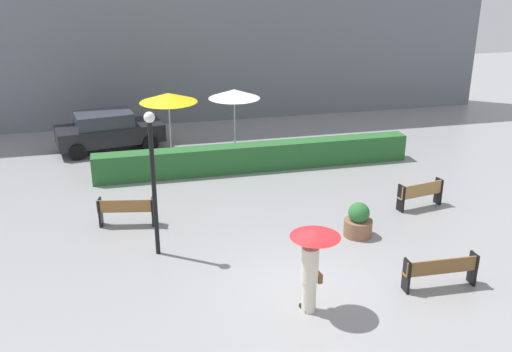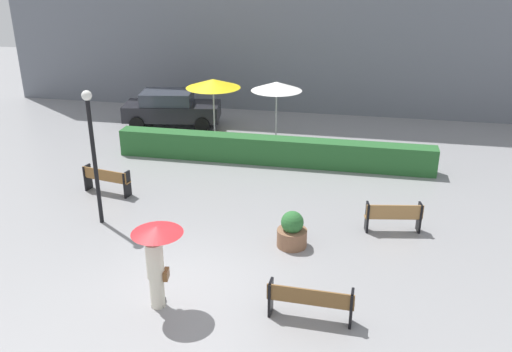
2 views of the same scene
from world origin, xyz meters
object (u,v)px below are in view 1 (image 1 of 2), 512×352
Objects in this scene: bench_far_left at (126,210)px; patio_umbrella_yellow at (168,98)px; bench_far_right at (421,193)px; bench_near_right at (441,270)px; pedestrian_with_umbrella at (312,256)px; parked_car at (108,130)px; planter_pot at (358,222)px; patio_umbrella_white at (234,94)px; lamp_post at (153,170)px.

bench_far_left is 6.68m from patio_umbrella_yellow.
bench_far_right is 4.80m from bench_near_right.
parked_car is at bearing 108.44° from pedestrian_with_umbrella.
bench_far_right is at bearing 26.89° from planter_pot.
patio_umbrella_white is at bearing 86.76° from pedestrian_with_umbrella.
pedestrian_with_umbrella is (-3.31, -0.16, 0.87)m from bench_near_right.
planter_pot is at bearing -153.11° from bench_far_right.
bench_near_right is at bearing -65.30° from patio_umbrella_yellow.
bench_near_right is at bearing -77.00° from patio_umbrella_white.
planter_pot is at bearing -19.07° from bench_far_left.
parked_car reaches higher than bench_far_left.
patio_umbrella_white reaches higher than pedestrian_with_umbrella.
pedestrian_with_umbrella is (3.86, -5.43, 0.85)m from bench_far_left.
bench_far_left is 2.80m from lamp_post.
bench_near_right is 7.49m from lamp_post.
bench_near_right is 8.90m from bench_far_left.
patio_umbrella_white is at bearing -14.39° from parked_car.
bench_near_right is 3.18m from planter_pot.
pedestrian_with_umbrella is 11.76m from patio_umbrella_yellow.
bench_far_right is 2.99m from planter_pot.
planter_pot is 8.81m from patio_umbrella_white.
planter_pot is 9.63m from patio_umbrella_yellow.
bench_far_left is at bearing -126.05° from patio_umbrella_white.
patio_umbrella_yellow is at bearing -29.72° from parked_car.
parked_car is (-4.96, 1.27, -1.50)m from patio_umbrella_white.
patio_umbrella_yellow is (1.19, 8.06, -0.07)m from lamp_post.
planter_pot is at bearing 52.33° from pedestrian_with_umbrella.
patio_umbrella_yellow is (-4.43, 8.33, 1.90)m from planter_pot.
lamp_post is at bearing 131.74° from pedestrian_with_umbrella.
bench_far_right is 0.41× the size of lamp_post.
planter_pot is 5.96m from lamp_post.
pedestrian_with_umbrella is 0.45× the size of parked_car.
lamp_post is at bearing -82.84° from parked_car.
parked_car reaches higher than bench_far_right.
pedestrian_with_umbrella reaches higher than bench_far_left.
bench_far_right is at bearing -57.47° from patio_umbrella_white.
parked_car is (-1.18, 9.41, -1.58)m from lamp_post.
bench_far_left is 1.68× the size of planter_pot.
parked_car is at bearing 97.16° from lamp_post.
bench_near_right is 0.74× the size of patio_umbrella_yellow.
parked_car reaches higher than bench_near_right.
parked_car is (-4.31, 12.92, -0.55)m from pedestrian_with_umbrella.
patio_umbrella_white reaches higher than parked_car.
patio_umbrella_yellow is (1.93, 6.13, 1.82)m from bench_far_left.
planter_pot is 0.26× the size of lamp_post.
bench_far_right is at bearing 7.45° from lamp_post.
pedestrian_with_umbrella reaches higher than planter_pot.
patio_umbrella_yellow is at bearing 114.70° from bench_near_right.
planter_pot is 0.23× the size of parked_car.
bench_far_right is 0.64× the size of patio_umbrella_white.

